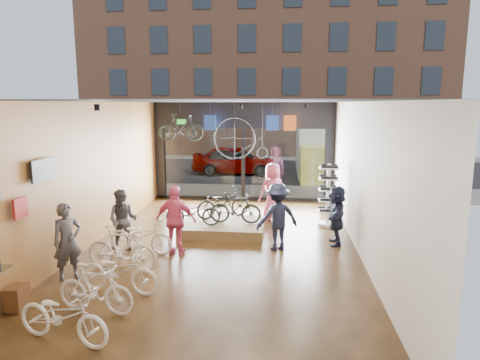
# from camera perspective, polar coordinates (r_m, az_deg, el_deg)

# --- Properties ---
(ground_plane) EXTENTS (7.00, 12.00, 0.04)m
(ground_plane) POSITION_cam_1_polar(r_m,az_deg,el_deg) (11.28, -2.51, -9.36)
(ground_plane) COLOR black
(ground_plane) RESTS_ON ground
(ceiling) EXTENTS (7.00, 12.00, 0.04)m
(ceiling) POSITION_cam_1_polar(r_m,az_deg,el_deg) (10.63, -2.67, 10.54)
(ceiling) COLOR black
(ceiling) RESTS_ON ground
(wall_left) EXTENTS (0.04, 12.00, 3.80)m
(wall_left) POSITION_cam_1_polar(r_m,az_deg,el_deg) (11.83, -19.70, 0.57)
(wall_left) COLOR olive
(wall_left) RESTS_ON ground
(wall_right) EXTENTS (0.04, 12.00, 3.80)m
(wall_right) POSITION_cam_1_polar(r_m,az_deg,el_deg) (10.85, 16.13, -0.05)
(wall_right) COLOR beige
(wall_right) RESTS_ON ground
(wall_back) EXTENTS (7.00, 0.04, 3.80)m
(wall_back) POSITION_cam_1_polar(r_m,az_deg,el_deg) (5.11, -12.73, -11.35)
(wall_back) COLOR beige
(wall_back) RESTS_ON ground
(storefront) EXTENTS (7.00, 0.26, 3.80)m
(storefront) POSITION_cam_1_polar(r_m,az_deg,el_deg) (16.69, 0.44, 3.82)
(storefront) COLOR black
(storefront) RESTS_ON ground
(exit_sign) EXTENTS (0.35, 0.06, 0.18)m
(exit_sign) POSITION_cam_1_polar(r_m,az_deg,el_deg) (16.88, -7.80, 7.71)
(exit_sign) COLOR #198C26
(exit_sign) RESTS_ON storefront
(street_road) EXTENTS (30.00, 18.00, 0.02)m
(street_road) POSITION_cam_1_polar(r_m,az_deg,el_deg) (25.84, 2.33, 1.81)
(street_road) COLOR black
(street_road) RESTS_ON ground
(sidewalk_near) EXTENTS (30.00, 2.40, 0.12)m
(sidewalk_near) POSITION_cam_1_polar(r_m,az_deg,el_deg) (18.16, 0.79, -1.54)
(sidewalk_near) COLOR slate
(sidewalk_near) RESTS_ON ground
(sidewalk_far) EXTENTS (30.00, 2.00, 0.12)m
(sidewalk_far) POSITION_cam_1_polar(r_m,az_deg,el_deg) (29.79, 2.82, 3.06)
(sidewalk_far) COLOR slate
(sidewalk_far) RESTS_ON ground
(opposite_building) EXTENTS (26.00, 5.00, 14.00)m
(opposite_building) POSITION_cam_1_polar(r_m,az_deg,el_deg) (32.22, 3.18, 15.96)
(opposite_building) COLOR brown
(opposite_building) RESTS_ON ground
(street_car) EXTENTS (4.50, 1.81, 1.53)m
(street_car) POSITION_cam_1_polar(r_m,az_deg,el_deg) (22.86, -0.68, 2.68)
(street_car) COLOR gray
(street_car) RESTS_ON street_road
(box_truck) EXTENTS (2.24, 6.71, 2.64)m
(box_truck) POSITION_cam_1_polar(r_m,az_deg,el_deg) (21.73, 10.70, 3.59)
(box_truck) COLOR silver
(box_truck) RESTS_ON street_road
(floor_bike_0) EXTENTS (1.80, 0.99, 0.90)m
(floor_bike_0) POSITION_cam_1_polar(r_m,az_deg,el_deg) (7.61, -22.52, -16.37)
(floor_bike_0) COLOR silver
(floor_bike_0) RESTS_ON ground_plane
(floor_bike_1) EXTENTS (1.59, 0.69, 0.92)m
(floor_bike_1) POSITION_cam_1_polar(r_m,az_deg,el_deg) (8.36, -18.75, -13.57)
(floor_bike_1) COLOR silver
(floor_bike_1) RESTS_ON ground_plane
(floor_bike_2) EXTENTS (1.76, 0.82, 0.89)m
(floor_bike_2) POSITION_cam_1_polar(r_m,az_deg,el_deg) (9.06, -15.90, -11.65)
(floor_bike_2) COLOR silver
(floor_bike_2) RESTS_ON ground_plane
(floor_bike_3) EXTENTS (1.79, 0.76, 1.04)m
(floor_bike_3) POSITION_cam_1_polar(r_m,az_deg,el_deg) (10.13, -15.52, -8.81)
(floor_bike_3) COLOR silver
(floor_bike_3) RESTS_ON ground_plane
(floor_bike_4) EXTENTS (1.75, 0.80, 0.89)m
(floor_bike_4) POSITION_cam_1_polar(r_m,az_deg,el_deg) (11.18, -13.10, -7.31)
(floor_bike_4) COLOR silver
(floor_bike_4) RESTS_ON ground_plane
(display_platform) EXTENTS (2.40, 1.80, 0.30)m
(display_platform) POSITION_cam_1_polar(r_m,az_deg,el_deg) (12.67, -2.28, -6.34)
(display_platform) COLOR brown
(display_platform) RESTS_ON ground_plane
(display_bike_left) EXTENTS (1.60, 0.69, 0.82)m
(display_bike_left) POSITION_cam_1_polar(r_m,az_deg,el_deg) (12.29, -6.27, -4.22)
(display_bike_left) COLOR black
(display_bike_left) RESTS_ON display_platform
(display_bike_mid) EXTENTS (1.51, 0.44, 0.91)m
(display_bike_mid) POSITION_cam_1_polar(r_m,az_deg,el_deg) (12.43, -0.63, -3.78)
(display_bike_mid) COLOR black
(display_bike_mid) RESTS_ON display_platform
(display_bike_right) EXTENTS (1.79, 1.44, 0.91)m
(display_bike_right) POSITION_cam_1_polar(r_m,az_deg,el_deg) (13.09, -2.26, -3.06)
(display_bike_right) COLOR black
(display_bike_right) RESTS_ON display_platform
(customer_0) EXTENTS (0.71, 0.72, 1.68)m
(customer_0) POSITION_cam_1_polar(r_m,az_deg,el_deg) (9.95, -22.01, -7.61)
(customer_0) COLOR #3F3F44
(customer_0) RESTS_ON ground_plane
(customer_1) EXTENTS (0.79, 0.62, 1.59)m
(customer_1) POSITION_cam_1_polar(r_m,az_deg,el_deg) (11.42, -15.34, -5.18)
(customer_1) COLOR #3F3F44
(customer_1) RESTS_ON ground_plane
(customer_2) EXTENTS (1.07, 0.53, 1.77)m
(customer_2) POSITION_cam_1_polar(r_m,az_deg,el_deg) (10.81, -8.56, -5.33)
(customer_2) COLOR #CC4C72
(customer_2) RESTS_ON ground_plane
(customer_3) EXTENTS (1.30, 1.06, 1.75)m
(customer_3) POSITION_cam_1_polar(r_m,az_deg,el_deg) (11.08, 5.03, -4.91)
(customer_3) COLOR #161C33
(customer_3) RESTS_ON ground_plane
(customer_4) EXTENTS (1.08, 0.95, 1.86)m
(customer_4) POSITION_cam_1_polar(r_m,az_deg,el_deg) (13.91, 4.35, -1.56)
(customer_4) COLOR #CC4C72
(customer_4) RESTS_ON ground_plane
(customer_5) EXTENTS (0.57, 1.52, 1.60)m
(customer_5) POSITION_cam_1_polar(r_m,az_deg,el_deg) (11.75, 12.71, -4.61)
(customer_5) COLOR #161C33
(customer_5) RESTS_ON ground_plane
(sunglasses_rack) EXTENTS (0.59, 0.49, 1.95)m
(sunglasses_rack) POSITION_cam_1_polar(r_m,az_deg,el_deg) (13.41, 11.65, -1.99)
(sunglasses_rack) COLOR white
(sunglasses_rack) RESTS_ON ground_plane
(wall_merch) EXTENTS (0.40, 2.40, 2.60)m
(wall_merch) POSITION_cam_1_polar(r_m,az_deg,el_deg) (8.93, -28.34, -7.02)
(wall_merch) COLOR navy
(wall_merch) RESTS_ON wall_left
(penny_farthing) EXTENTS (1.85, 0.06, 1.48)m
(penny_farthing) POSITION_cam_1_polar(r_m,az_deg,el_deg) (15.02, 0.45, 5.40)
(penny_farthing) COLOR black
(penny_farthing) RESTS_ON ceiling
(hung_bike) EXTENTS (1.62, 0.64, 0.95)m
(hung_bike) POSITION_cam_1_polar(r_m,az_deg,el_deg) (15.17, -7.93, 6.96)
(hung_bike) COLOR black
(hung_bike) RESTS_ON ceiling
(jersey_left) EXTENTS (0.45, 0.03, 0.55)m
(jersey_left) POSITION_cam_1_polar(r_m,az_deg,el_deg) (15.97, -4.03, 7.64)
(jersey_left) COLOR #1E3F99
(jersey_left) RESTS_ON ceiling
(jersey_mid) EXTENTS (0.45, 0.03, 0.55)m
(jersey_mid) POSITION_cam_1_polar(r_m,az_deg,el_deg) (15.74, 4.34, 7.60)
(jersey_mid) COLOR #1E3F99
(jersey_mid) RESTS_ON ceiling
(jersey_right) EXTENTS (0.45, 0.03, 0.55)m
(jersey_right) POSITION_cam_1_polar(r_m,az_deg,el_deg) (15.73, 6.67, 7.56)
(jersey_right) COLOR #CC5919
(jersey_right) RESTS_ON ceiling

